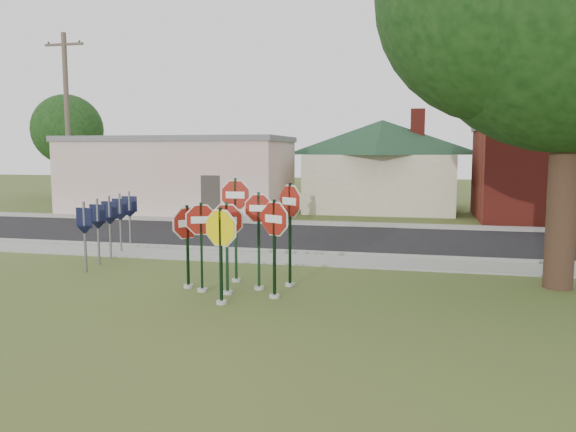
% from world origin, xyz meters
% --- Properties ---
extents(ground, '(120.00, 120.00, 0.00)m').
position_xyz_m(ground, '(0.00, 0.00, 0.00)').
color(ground, '#3B531F').
rests_on(ground, ground).
extents(sidewalk_near, '(60.00, 1.60, 0.06)m').
position_xyz_m(sidewalk_near, '(0.00, 5.50, 0.03)').
color(sidewalk_near, gray).
rests_on(sidewalk_near, ground).
extents(road, '(60.00, 7.00, 0.04)m').
position_xyz_m(road, '(0.00, 10.00, 0.02)').
color(road, black).
rests_on(road, ground).
extents(sidewalk_far, '(60.00, 1.60, 0.06)m').
position_xyz_m(sidewalk_far, '(0.00, 14.30, 0.03)').
color(sidewalk_far, gray).
rests_on(sidewalk_far, ground).
extents(curb, '(60.00, 0.20, 0.14)m').
position_xyz_m(curb, '(0.00, 6.50, 0.07)').
color(curb, gray).
rests_on(curb, ground).
extents(stop_sign_center, '(1.10, 0.24, 2.32)m').
position_xyz_m(stop_sign_center, '(-0.32, 1.07, 1.41)').
color(stop_sign_center, '#A09D97').
rests_on(stop_sign_center, ground).
extents(stop_sign_yellow, '(1.11, 0.36, 2.29)m').
position_xyz_m(stop_sign_yellow, '(-0.17, 0.22, 1.38)').
color(stop_sign_yellow, '#A09D97').
rests_on(stop_sign_yellow, ground).
extents(stop_sign_left, '(0.97, 0.38, 2.27)m').
position_xyz_m(stop_sign_left, '(-1.00, 1.17, 1.37)').
color(stop_sign_left, '#A09D97').
rests_on(stop_sign_left, ground).
extents(stop_sign_right, '(0.99, 0.54, 2.41)m').
position_xyz_m(stop_sign_right, '(0.85, 0.99, 1.48)').
color(stop_sign_right, '#A09D97').
rests_on(stop_sign_right, ground).
extents(stop_sign_back_right, '(0.97, 0.24, 2.50)m').
position_xyz_m(stop_sign_back_right, '(0.29, 1.67, 1.52)').
color(stop_sign_back_right, '#A09D97').
rests_on(stop_sign_back_right, ground).
extents(stop_sign_back_left, '(1.08, 0.24, 2.81)m').
position_xyz_m(stop_sign_back_left, '(-0.52, 2.35, 1.77)').
color(stop_sign_back_left, '#A09D97').
rests_on(stop_sign_back_left, ground).
extents(stop_sign_far_right, '(0.90, 0.72, 2.72)m').
position_xyz_m(stop_sign_far_right, '(0.95, 2.18, 1.72)').
color(stop_sign_far_right, '#A09D97').
rests_on(stop_sign_far_right, ground).
extents(stop_sign_far_left, '(0.67, 0.90, 2.18)m').
position_xyz_m(stop_sign_far_left, '(-1.48, 1.45, 1.31)').
color(stop_sign_far_left, '#A09D97').
rests_on(stop_sign_far_left, ground).
extents(route_sign_row, '(1.43, 4.63, 2.00)m').
position_xyz_m(route_sign_row, '(-5.40, 4.50, 1.22)').
color(route_sign_row, '#59595E').
rests_on(route_sign_row, ground).
extents(building_stucco, '(12.20, 6.20, 4.20)m').
position_xyz_m(building_stucco, '(-9.00, 18.00, 2.15)').
color(building_stucco, beige).
rests_on(building_stucco, ground).
extents(building_house, '(11.60, 11.60, 6.20)m').
position_xyz_m(building_house, '(2.00, 22.00, 3.65)').
color(building_house, beige).
rests_on(building_house, ground).
extents(utility_pole_near, '(2.20, 0.26, 9.50)m').
position_xyz_m(utility_pole_near, '(-14.00, 15.20, 4.97)').
color(utility_pole_near, brown).
rests_on(utility_pole_near, ground).
extents(bg_tree_left, '(4.90, 4.90, 7.35)m').
position_xyz_m(bg_tree_left, '(-20.00, 24.00, 4.88)').
color(bg_tree_left, '#321E16').
rests_on(bg_tree_left, ground).
extents(pedestrian, '(0.71, 0.61, 1.66)m').
position_xyz_m(pedestrian, '(-2.00, 14.38, 0.89)').
color(pedestrian, black).
rests_on(pedestrian, sidewalk_far).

